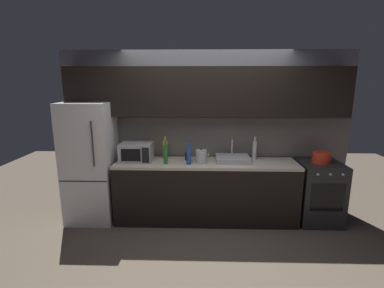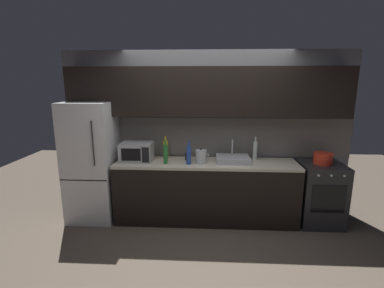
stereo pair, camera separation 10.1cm
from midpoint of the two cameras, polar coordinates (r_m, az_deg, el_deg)
ground_plane at (r=3.67m, az=2.14°, el=-21.33°), size 10.00×10.00×0.00m
back_wall at (r=4.27m, az=2.19°, el=5.87°), size 4.38×0.44×2.50m
counter_run at (r=4.26m, az=2.10°, el=-9.47°), size 2.64×0.60×0.90m
refrigerator at (r=4.44m, az=-20.41°, el=-3.47°), size 0.68×0.69×1.76m
oven_range at (r=4.58m, az=23.59°, el=-8.92°), size 0.60×0.62×0.90m
microwave at (r=4.21m, az=-11.86°, el=-1.62°), size 0.46×0.35×0.27m
sink_basin at (r=4.15m, az=7.52°, el=-3.00°), size 0.48×0.38×0.30m
kettle at (r=4.03m, az=1.16°, el=-2.55°), size 0.19×0.16×0.22m
wine_bottle_yellow at (r=4.30m, az=-6.11°, el=-1.04°), size 0.08×0.08×0.34m
wine_bottle_green at (r=4.00m, az=-6.06°, el=-2.05°), size 0.06×0.06×0.34m
wine_bottle_blue at (r=3.96m, az=-1.35°, el=-2.19°), size 0.07×0.07×0.33m
wine_bottle_clear at (r=4.31m, az=11.86°, el=-1.14°), size 0.06×0.06×0.35m
mug_dark at (r=4.19m, az=-1.61°, el=-2.56°), size 0.07×0.07×0.11m
cooking_pot at (r=4.43m, az=24.16°, el=-2.51°), size 0.26×0.26×0.16m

